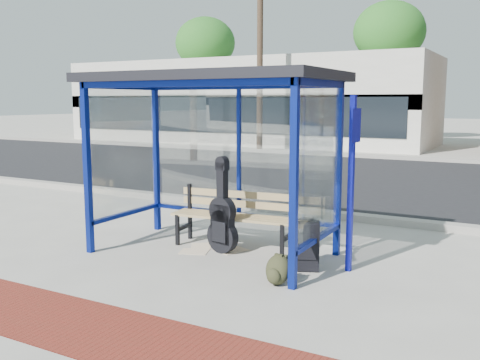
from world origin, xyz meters
The scene contains 19 objects.
ground centered at (0.00, 0.00, 0.00)m, with size 120.00×120.00×0.00m, color #B2ADA0.
brick_paver_strip centered at (0.00, -2.60, 0.01)m, with size 60.00×1.00×0.01m, color maroon.
curb_near centered at (0.00, 2.90, 0.06)m, with size 60.00×0.25×0.12m, color gray.
street_asphalt centered at (0.00, 8.00, 0.00)m, with size 60.00×10.00×0.00m, color black.
curb_far centered at (0.00, 13.10, 0.06)m, with size 60.00×0.25×0.12m, color gray.
far_sidewalk centered at (0.00, 15.00, 0.00)m, with size 60.00×4.00×0.01m, color #B2ADA0.
bus_shelter centered at (0.00, 0.07, 2.07)m, with size 3.30×1.80×2.42m.
storefront_white centered at (-9.00, 17.99, 2.00)m, with size 18.00×6.04×4.00m.
tree_left centered at (-14.00, 22.00, 5.45)m, with size 3.60×3.60×7.03m.
tree_mid centered at (-3.00, 22.00, 5.45)m, with size 3.60×3.60×7.03m.
utility_pole_west centered at (-6.00, 13.40, 4.11)m, with size 1.60×0.24×8.00m.
bench centered at (0.09, 0.46, 0.48)m, with size 1.81×0.61×0.84m.
guitar_bag centered at (0.10, 0.11, 0.46)m, with size 0.47×0.20×1.25m.
suitcase centered at (1.35, -0.06, 0.30)m, with size 0.44×0.37×0.66m.
backpack centered at (1.30, -0.71, 0.17)m, with size 0.30×0.27×0.35m.
sign_post centered at (1.86, 0.16, 1.20)m, with size 0.09×0.27×2.13m.
newspaper_a centered at (-0.33, 0.22, 0.00)m, with size 0.35×0.27×0.01m, color white.
newspaper_b centered at (-0.26, -0.06, 0.00)m, with size 0.38×0.30×0.01m, color white.
newspaper_c centered at (0.16, 0.25, 0.00)m, with size 0.40×0.32×0.01m, color white.
Camera 1 is at (3.71, -6.00, 2.06)m, focal length 40.00 mm.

